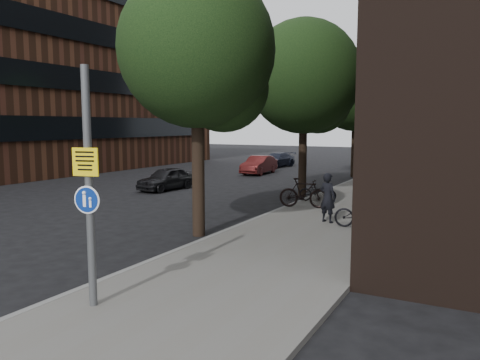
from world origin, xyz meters
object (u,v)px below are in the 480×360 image
Objects in this scene: pedestrian at (328,198)px; signpost at (89,187)px; parked_bike_facade_near at (364,213)px; parked_car_near at (167,179)px.

signpost is at bearing 100.00° from pedestrian.
parked_bike_facade_near is (2.67, 8.26, -1.60)m from signpost.
pedestrian is 0.92× the size of parked_bike_facade_near.
signpost is 8.82m from parked_bike_facade_near.
pedestrian is at bearing 67.23° from signpost.
pedestrian is 0.48× the size of parked_car_near.
signpost is 15.31m from parked_car_near.
signpost reaches higher than parked_bike_facade_near.
parked_car_near reaches higher than parked_bike_facade_near.
signpost reaches higher than parked_car_near.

